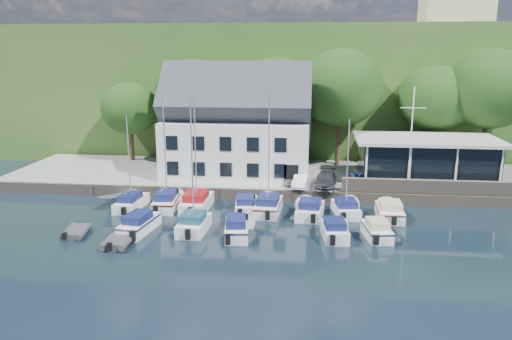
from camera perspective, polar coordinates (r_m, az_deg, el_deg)
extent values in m
plane|color=black|center=(34.07, 5.68, -9.08)|extent=(180.00, 180.00, 0.00)
cube|color=#9B9C96|center=(50.55, 5.95, -0.95)|extent=(60.00, 13.00, 1.00)
cube|color=#645A50|center=(44.29, 5.88, -3.03)|extent=(60.00, 0.30, 1.00)
cube|color=#2E501E|center=(93.61, 6.28, 10.31)|extent=(160.00, 75.00, 16.00)
cube|color=#4E592C|center=(101.83, 11.08, 14.99)|extent=(50.00, 30.00, 0.30)
cube|color=#645A50|center=(45.94, 21.06, -1.85)|extent=(18.00, 0.50, 1.20)
imported|color=silver|center=(46.39, 3.62, -0.89)|extent=(2.22, 3.43, 1.09)
imported|color=white|center=(45.35, 5.18, -1.20)|extent=(1.72, 3.70, 1.17)
imported|color=#303035|center=(45.55, 8.00, -1.13)|extent=(2.23, 4.62, 1.30)
imported|color=#304F94|center=(46.58, 12.22, -1.03)|extent=(2.00, 3.74, 1.22)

